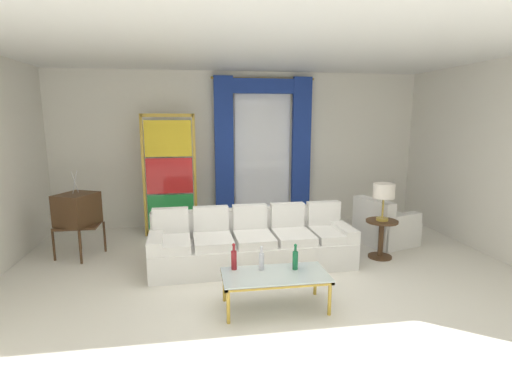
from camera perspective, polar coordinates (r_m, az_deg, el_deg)
name	(u,v)px	position (r m, az deg, el deg)	size (l,w,h in m)	color
ground_plane	(270,283)	(5.29, 2.00, -13.09)	(16.00, 16.00, 0.00)	silver
wall_rear	(241,150)	(7.89, -2.24, 6.18)	(8.00, 0.12, 3.00)	white
wall_right	(497,160)	(7.08, 31.56, 4.03)	(0.12, 7.00, 3.00)	white
ceiling_slab	(260,52)	(5.69, 0.57, 19.69)	(8.00, 7.60, 0.04)	white
curtained_window	(263,138)	(7.77, 1.04, 7.89)	(2.00, 0.17, 2.70)	white
couch_white_long	(252,244)	(5.83, -0.61, -7.55)	(2.94, 1.01, 0.86)	white
coffee_table	(275,277)	(4.54, 2.80, -12.23)	(1.19, 0.60, 0.41)	silver
bottle_blue_decanter	(295,259)	(4.62, 5.72, -9.66)	(0.06, 0.06, 0.31)	#196B3D
bottle_crystal_tall	(234,259)	(4.60, -3.22, -9.66)	(0.07, 0.07, 0.32)	maroon
bottle_amber_squat	(261,260)	(4.58, 0.79, -9.89)	(0.06, 0.06, 0.29)	silver
vintage_tv	(77,211)	(6.63, -24.52, -2.49)	(0.71, 0.75, 1.35)	#472D19
armchair_white	(384,227)	(7.09, 18.02, -4.89)	(1.03, 1.01, 0.80)	white
stained_glass_divider	(170,178)	(7.24, -12.41, 1.97)	(0.95, 0.05, 2.20)	gold
peacock_figurine	(194,229)	(6.95, -9.02, -5.35)	(0.44, 0.60, 0.50)	beige
round_side_table	(381,235)	(6.36, 17.69, -6.03)	(0.48, 0.48, 0.59)	#472D19
table_lamp_brass	(384,192)	(6.20, 18.05, -0.07)	(0.32, 0.32, 0.57)	#B29338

